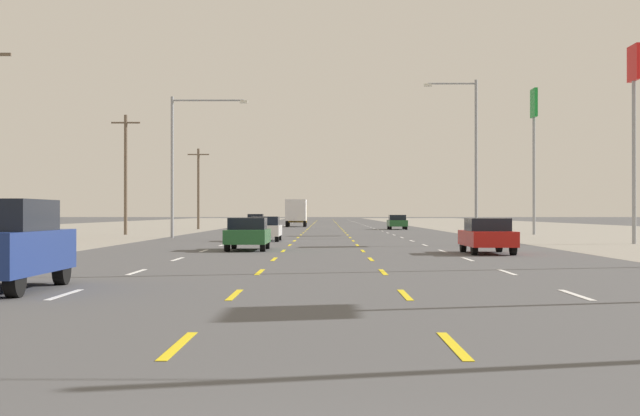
{
  "coord_description": "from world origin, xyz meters",
  "views": [
    {
      "loc": [
        0.13,
        -5.21,
        1.69
      ],
      "look_at": [
        -0.24,
        53.92,
        1.97
      ],
      "focal_mm": 53.97,
      "sensor_mm": 36.0,
      "label": 1
    }
  ],
  "objects_px": {
    "suv_far_left_nearest": "(1,243)",
    "sedan_inner_left_mid": "(248,233)",
    "hatchback_far_left_farther": "(256,221)",
    "pole_sign_right_row_2": "(534,127)",
    "sedan_far_right_far": "(397,222)",
    "streetlight_left_row_1": "(181,154)",
    "box_truck_inner_left_farthest": "(296,211)",
    "streetlight_left_row_0": "(13,83)",
    "sedan_inner_left_midfar": "(265,228)",
    "streetlight_right_row_0": "(637,80)",
    "streetlight_right_row_1": "(471,148)",
    "sedan_far_right_near": "(487,235)",
    "pole_sign_right_row_1": "(634,98)"
  },
  "relations": [
    {
      "from": "sedan_inner_left_midfar",
      "to": "box_truck_inner_left_farthest",
      "type": "xyz_separation_m",
      "value": [
        0.07,
        57.45,
        1.08
      ]
    },
    {
      "from": "sedan_far_right_far",
      "to": "box_truck_inner_left_farthest",
      "type": "distance_m",
      "value": 21.29
    },
    {
      "from": "sedan_inner_left_mid",
      "to": "streetlight_right_row_1",
      "type": "height_order",
      "value": "streetlight_right_row_1"
    },
    {
      "from": "hatchback_far_left_farther",
      "to": "streetlight_left_row_0",
      "type": "relative_size",
      "value": 0.4
    },
    {
      "from": "suv_far_left_nearest",
      "to": "streetlight_right_row_1",
      "type": "relative_size",
      "value": 0.46
    },
    {
      "from": "streetlight_left_row_0",
      "to": "streetlight_left_row_1",
      "type": "relative_size",
      "value": 1.03
    },
    {
      "from": "sedan_inner_left_midfar",
      "to": "streetlight_right_row_0",
      "type": "xyz_separation_m",
      "value": [
        13.24,
        -27.1,
        5.06
      ]
    },
    {
      "from": "hatchback_far_left_farther",
      "to": "pole_sign_right_row_2",
      "type": "height_order",
      "value": "pole_sign_right_row_2"
    },
    {
      "from": "streetlight_right_row_1",
      "to": "sedan_inner_left_mid",
      "type": "bearing_deg",
      "value": -122.2
    },
    {
      "from": "pole_sign_right_row_1",
      "to": "pole_sign_right_row_2",
      "type": "xyz_separation_m",
      "value": [
        -0.64,
        21.93,
        0.38
      ]
    },
    {
      "from": "sedan_inner_left_mid",
      "to": "hatchback_far_left_farther",
      "type": "distance_m",
      "value": 57.6
    },
    {
      "from": "suv_far_left_nearest",
      "to": "pole_sign_right_row_1",
      "type": "bearing_deg",
      "value": 52.77
    },
    {
      "from": "streetlight_left_row_0",
      "to": "streetlight_right_row_0",
      "type": "distance_m",
      "value": 19.41
    },
    {
      "from": "sedan_inner_left_midfar",
      "to": "streetlight_right_row_1",
      "type": "height_order",
      "value": "streetlight_right_row_1"
    },
    {
      "from": "suv_far_left_nearest",
      "to": "pole_sign_right_row_1",
      "type": "relative_size",
      "value": 0.46
    },
    {
      "from": "streetlight_left_row_1",
      "to": "streetlight_left_row_0",
      "type": "bearing_deg",
      "value": -90.14
    },
    {
      "from": "sedan_far_right_near",
      "to": "pole_sign_right_row_1",
      "type": "relative_size",
      "value": 0.42
    },
    {
      "from": "box_truck_inner_left_farthest",
      "to": "hatchback_far_left_farther",
      "type": "bearing_deg",
      "value": -105.37
    },
    {
      "from": "sedan_far_right_far",
      "to": "pole_sign_right_row_1",
      "type": "distance_m",
      "value": 45.64
    },
    {
      "from": "sedan_inner_left_midfar",
      "to": "hatchback_far_left_farther",
      "type": "xyz_separation_m",
      "value": [
        -3.73,
        43.62,
        0.03
      ]
    },
    {
      "from": "suv_far_left_nearest",
      "to": "pole_sign_right_row_2",
      "type": "distance_m",
      "value": 58.31
    },
    {
      "from": "streetlight_left_row_0",
      "to": "pole_sign_right_row_1",
      "type": "bearing_deg",
      "value": 39.91
    },
    {
      "from": "sedan_far_right_near",
      "to": "hatchback_far_left_farther",
      "type": "xyz_separation_m",
      "value": [
        -13.99,
        60.93,
        0.03
      ]
    },
    {
      "from": "pole_sign_right_row_1",
      "to": "streetlight_left_row_1",
      "type": "height_order",
      "value": "pole_sign_right_row_1"
    },
    {
      "from": "pole_sign_right_row_1",
      "to": "pole_sign_right_row_2",
      "type": "distance_m",
      "value": 21.95
    },
    {
      "from": "sedan_far_right_near",
      "to": "sedan_inner_left_mid",
      "type": "height_order",
      "value": "same"
    },
    {
      "from": "box_truck_inner_left_farthest",
      "to": "streetlight_left_row_0",
      "type": "height_order",
      "value": "streetlight_left_row_0"
    },
    {
      "from": "sedan_inner_left_midfar",
      "to": "box_truck_inner_left_farthest",
      "type": "height_order",
      "value": "box_truck_inner_left_farthest"
    },
    {
      "from": "sedan_far_right_far",
      "to": "hatchback_far_left_farther",
      "type": "height_order",
      "value": "hatchback_far_left_farther"
    },
    {
      "from": "hatchback_far_left_farther",
      "to": "streetlight_left_row_1",
      "type": "relative_size",
      "value": 0.41
    },
    {
      "from": "suv_far_left_nearest",
      "to": "sedan_inner_left_mid",
      "type": "relative_size",
      "value": 1.09
    },
    {
      "from": "suv_far_left_nearest",
      "to": "pole_sign_right_row_2",
      "type": "height_order",
      "value": "pole_sign_right_row_2"
    },
    {
      "from": "streetlight_right_row_0",
      "to": "pole_sign_right_row_1",
      "type": "bearing_deg",
      "value": 72.43
    },
    {
      "from": "sedan_inner_left_midfar",
      "to": "streetlight_right_row_0",
      "type": "distance_m",
      "value": 30.59
    },
    {
      "from": "sedan_far_right_near",
      "to": "box_truck_inner_left_farthest",
      "type": "height_order",
      "value": "box_truck_inner_left_farthest"
    },
    {
      "from": "pole_sign_right_row_1",
      "to": "streetlight_right_row_1",
      "type": "xyz_separation_m",
      "value": [
        -6.92,
        12.16,
        -1.9
      ]
    },
    {
      "from": "sedan_inner_left_mid",
      "to": "suv_far_left_nearest",
      "type": "bearing_deg",
      "value": -98.99
    },
    {
      "from": "box_truck_inner_left_farthest",
      "to": "streetlight_left_row_0",
      "type": "distance_m",
      "value": 84.87
    },
    {
      "from": "suv_far_left_nearest",
      "to": "sedan_inner_left_midfar",
      "type": "xyz_separation_m",
      "value": [
        3.44,
        36.17,
        -0.27
      ]
    },
    {
      "from": "streetlight_right_row_1",
      "to": "hatchback_far_left_farther",
      "type": "bearing_deg",
      "value": 115.04
    },
    {
      "from": "streetlight_right_row_0",
      "to": "streetlight_left_row_1",
      "type": "bearing_deg",
      "value": 119.43
    },
    {
      "from": "box_truck_inner_left_farthest",
      "to": "streetlight_right_row_1",
      "type": "xyz_separation_m",
      "value": [
        13.25,
        -50.31,
        4.16
      ]
    },
    {
      "from": "hatchback_far_left_farther",
      "to": "streetlight_right_row_1",
      "type": "bearing_deg",
      "value": -64.96
    },
    {
      "from": "pole_sign_right_row_2",
      "to": "streetlight_left_row_1",
      "type": "distance_m",
      "value": 27.6
    },
    {
      "from": "sedan_far_right_far",
      "to": "streetlight_left_row_1",
      "type": "relative_size",
      "value": 0.48
    },
    {
      "from": "sedan_far_right_far",
      "to": "streetlight_left_row_0",
      "type": "xyz_separation_m",
      "value": [
        -16.88,
        -66.15,
        4.96
      ]
    },
    {
      "from": "box_truck_inner_left_farthest",
      "to": "sedan_inner_left_mid",
      "type": "bearing_deg",
      "value": -89.98
    },
    {
      "from": "sedan_far_right_far",
      "to": "pole_sign_right_row_2",
      "type": "height_order",
      "value": "pole_sign_right_row_2"
    },
    {
      "from": "sedan_inner_left_midfar",
      "to": "streetlight_left_row_0",
      "type": "xyz_separation_m",
      "value": [
        -6.16,
        -27.1,
        4.96
      ]
    },
    {
      "from": "sedan_inner_left_midfar",
      "to": "streetlight_left_row_1",
      "type": "bearing_deg",
      "value": 130.42
    }
  ]
}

